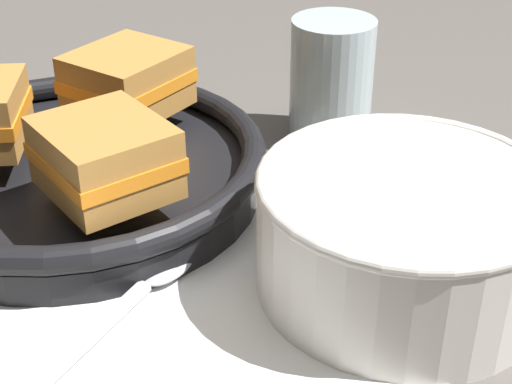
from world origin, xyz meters
The scene contains 8 objects.
ground_plane centered at (0.00, 0.00, 0.00)m, with size 4.00×4.00×0.00m, color #56514C.
napkin centered at (-0.06, -0.05, 0.00)m, with size 0.30×0.26×0.00m.
soup_bowl centered at (0.09, -0.09, 0.04)m, with size 0.18×0.18×0.08m.
spoon centered at (-0.05, -0.02, 0.01)m, with size 0.13×0.10×0.01m.
skillet centered at (-0.06, 0.11, 0.02)m, with size 0.28×0.28×0.04m.
sandwich_near_left centered at (0.00, 0.15, 0.06)m, with size 0.11×0.10×0.05m.
sandwich_far_left centered at (-0.05, 0.04, 0.06)m, with size 0.09×0.09×0.05m.
drinking_glass centered at (0.16, 0.11, 0.05)m, with size 0.07×0.07×0.10m.
Camera 1 is at (-0.17, -0.39, 0.30)m, focal length 55.00 mm.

